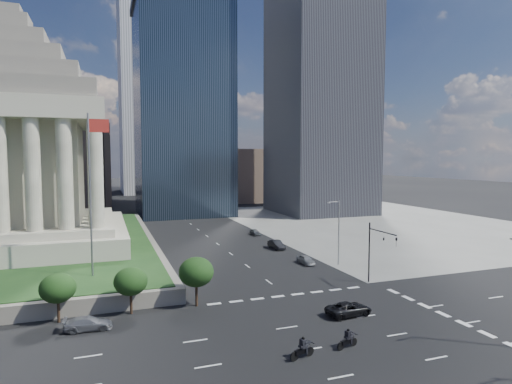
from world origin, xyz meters
name	(u,v)px	position (x,y,z in m)	size (l,w,h in m)	color
ground	(174,212)	(0.00, 100.00, 0.00)	(500.00, 500.00, 0.00)	black
sidewalk_ne	(378,223)	(46.00, 60.00, 0.01)	(68.00, 90.00, 0.03)	slate
war_memorial	(14,128)	(-34.00, 48.00, 21.40)	(34.00, 34.00, 39.00)	gray
flagpole	(91,185)	(-21.83, 24.00, 13.11)	(2.52, 0.24, 20.00)	slate
midrise_glass	(182,112)	(2.00, 95.00, 30.00)	(26.00, 26.00, 60.00)	black
highrise_ne	(320,47)	(42.00, 85.00, 50.00)	(26.00, 28.00, 100.00)	black
building_filler_ne	(243,175)	(32.00, 130.00, 10.00)	(20.00, 30.00, 20.00)	brown
building_filler_nw	(74,166)	(-30.00, 130.00, 14.00)	(24.00, 30.00, 28.00)	brown
traffic_signal_ne	(378,246)	(12.50, 13.70, 5.25)	(0.30, 5.74, 8.00)	black
street_lamp_north	(338,229)	(13.33, 25.00, 5.66)	(2.13, 0.22, 10.00)	slate
pickup_truck	(349,309)	(3.44, 5.84, 0.69)	(2.30, 4.99, 1.39)	black
suv_grey	(88,323)	(-22.15, 10.88, 0.65)	(4.47, 1.82, 1.30)	slate
parked_sedan_near	(306,260)	(9.00, 27.12, 0.69)	(4.03, 1.62, 1.37)	gray
parked_sedan_mid	(276,245)	(9.00, 39.15, 0.77)	(4.66, 1.63, 1.54)	black
parked_sedan_far	(255,232)	(10.01, 53.59, 0.65)	(3.80, 1.53, 1.30)	#55585C
motorcycle_lead	(347,338)	(-0.89, -0.88, 0.86)	(2.31, 0.63, 1.72)	black
motorcycle_trail	(302,348)	(-5.42, -1.30, 0.92)	(2.46, 0.67, 1.84)	black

